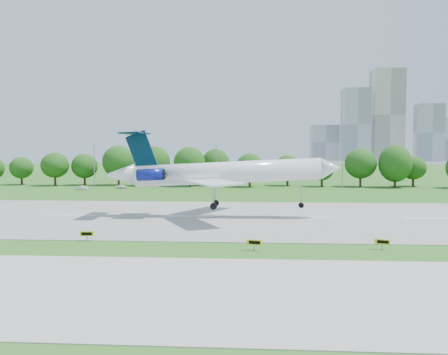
% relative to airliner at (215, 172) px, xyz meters
% --- Properties ---
extents(ground, '(600.00, 600.00, 0.00)m').
position_rel_airliner_xyz_m(ground, '(15.34, -24.99, -7.52)').
color(ground, '#265C18').
rests_on(ground, ground).
extents(runway, '(400.00, 45.00, 0.08)m').
position_rel_airliner_xyz_m(runway, '(15.34, 0.01, -7.48)').
color(runway, gray).
rests_on(runway, ground).
extents(taxiway, '(400.00, 23.00, 0.08)m').
position_rel_airliner_xyz_m(taxiway, '(15.34, -42.99, -7.48)').
color(taxiway, '#ADADA8').
rests_on(taxiway, ground).
extents(tree_line, '(288.40, 8.40, 10.40)m').
position_rel_airliner_xyz_m(tree_line, '(15.34, 67.01, -1.33)').
color(tree_line, '#382314').
rests_on(tree_line, ground).
extents(light_poles, '(175.90, 0.25, 12.19)m').
position_rel_airliner_xyz_m(light_poles, '(12.84, 57.01, -1.18)').
color(light_poles, gray).
rests_on(light_poles, ground).
extents(skyline, '(127.00, 52.00, 80.00)m').
position_rel_airliner_xyz_m(skyline, '(115.50, 365.62, 22.95)').
color(skyline, '#B2B2B7').
rests_on(skyline, ground).
extents(airliner, '(39.09, 28.58, 13.02)m').
position_rel_airliner_xyz_m(airliner, '(0.00, 0.00, 0.00)').
color(airliner, white).
rests_on(airliner, ground).
extents(taxi_sign_left, '(1.72, 0.31, 1.21)m').
position_rel_airliner_xyz_m(taxi_sign_left, '(-14.05, -22.49, -6.63)').
color(taxi_sign_left, gray).
rests_on(taxi_sign_left, ground).
extents(taxi_sign_centre, '(1.75, 0.67, 1.24)m').
position_rel_airliner_xyz_m(taxi_sign_centre, '(6.71, -26.85, -6.60)').
color(taxi_sign_centre, gray).
rests_on(taxi_sign_centre, ground).
extents(taxi_sign_right, '(1.66, 0.73, 1.19)m').
position_rel_airliner_xyz_m(taxi_sign_right, '(21.23, -25.32, -6.64)').
color(taxi_sign_right, gray).
rests_on(taxi_sign_right, ground).
extents(service_vehicle_a, '(3.41, 1.21, 1.12)m').
position_rel_airliner_xyz_m(service_vehicle_a, '(-41.14, 50.40, -6.95)').
color(service_vehicle_a, silver).
rests_on(service_vehicle_a, ground).
extents(service_vehicle_b, '(3.47, 1.91, 1.12)m').
position_rel_airliner_xyz_m(service_vehicle_b, '(-31.62, 56.23, -6.96)').
color(service_vehicle_b, white).
rests_on(service_vehicle_b, ground).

